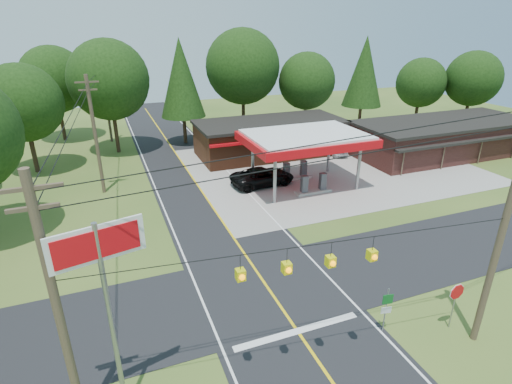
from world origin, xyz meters
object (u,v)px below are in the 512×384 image
object	(u,v)px
suv_car	(263,177)
sedan_car	(337,148)
gas_canopy	(306,140)
big_stop_sign	(103,276)
octagonal_stop_sign	(456,295)

from	to	relation	value
suv_car	sedan_car	xyz separation A→B (m)	(11.43, 5.70, -0.10)
suv_car	sedan_car	size ratio (longest dim) A/B	1.40
gas_canopy	sedan_car	xyz separation A→B (m)	(8.00, 7.20, -3.55)
gas_canopy	big_stop_sign	xyz separation A→B (m)	(-17.00, -18.01, 1.85)
gas_canopy	big_stop_sign	distance (m)	24.84
suv_car	big_stop_sign	bearing A→B (deg)	140.67
gas_canopy	big_stop_sign	bearing A→B (deg)	-133.35
suv_car	big_stop_sign	size ratio (longest dim) A/B	0.73
gas_canopy	suv_car	bearing A→B (deg)	156.35
sedan_car	big_stop_sign	bearing A→B (deg)	-117.59
gas_canopy	octagonal_stop_sign	bearing A→B (deg)	-96.00
suv_car	sedan_car	bearing A→B (deg)	-67.97
sedan_car	big_stop_sign	distance (m)	35.92
gas_canopy	octagonal_stop_sign	distance (m)	19.27
big_stop_sign	octagonal_stop_sign	world-z (taller)	big_stop_sign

